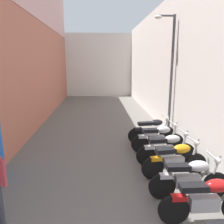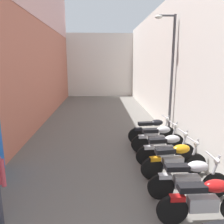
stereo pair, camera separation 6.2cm
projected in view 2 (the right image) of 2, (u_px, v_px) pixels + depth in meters
ground_plane at (101, 143)px, 8.55m from camera, size 36.06×36.06×0.00m
building_left at (26, 26)px, 9.32m from camera, size 0.45×20.06×8.90m
building_right at (169, 66)px, 10.04m from camera, size 0.45×20.06×5.68m
building_far_end at (100, 65)px, 20.65m from camera, size 8.76×2.00×5.45m
motorcycle_third at (206, 200)px, 4.21m from camera, size 1.85×0.58×1.04m
motorcycle_fourth at (189, 178)px, 5.00m from camera, size 1.85×0.58×1.04m
motorcycle_fifth at (175, 159)px, 5.96m from camera, size 1.84×0.58×1.04m
motorcycle_sixth at (166, 148)px, 6.72m from camera, size 1.85×0.58×1.04m
motorcycle_seventh at (158, 138)px, 7.65m from camera, size 1.85×0.58×1.04m
motorcycle_eighth at (152, 130)px, 8.52m from camera, size 1.85×0.58×1.04m
street_lamp at (170, 69)px, 8.53m from camera, size 0.79×0.18×4.72m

